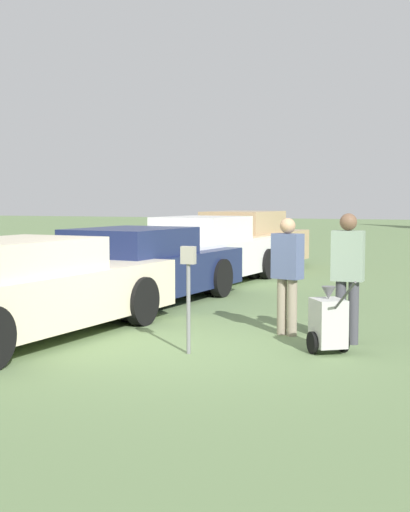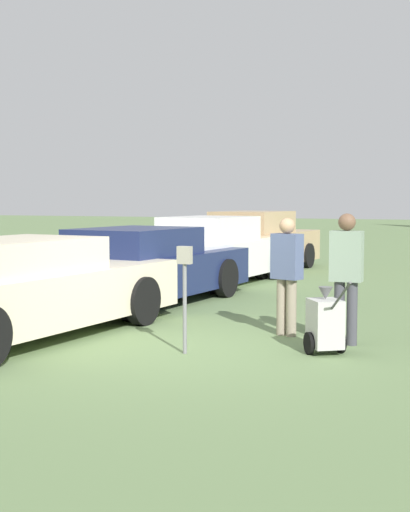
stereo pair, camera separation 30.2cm
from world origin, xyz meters
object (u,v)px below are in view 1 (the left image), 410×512
(parked_car_white, at_px, (205,253))
(parked_car_tan, at_px, (246,244))
(parked_car_cream, at_px, (24,291))
(parked_car_navy, at_px, (136,268))
(person_supervisor, at_px, (348,270))
(person_worker, at_px, (287,269))
(equipment_cart, at_px, (328,323))
(parking_meter, at_px, (188,279))

(parked_car_white, xyz_separation_m, parked_car_tan, (-0.00, 3.01, 0.02))
(parked_car_cream, xyz_separation_m, parked_car_navy, (-0.00, 3.43, 0.00))
(parked_car_cream, distance_m, parked_car_tan, 9.93)
(person_supervisor, bearing_deg, person_worker, -18.81)
(person_supervisor, bearing_deg, parked_car_white, -53.58)
(parked_car_white, xyz_separation_m, equipment_cart, (4.07, -6.26, -0.33))
(equipment_cart, bearing_deg, person_worker, 94.50)
(parking_meter, xyz_separation_m, equipment_cart, (1.62, 0.67, -0.55))
(person_worker, height_order, equipment_cart, person_worker)
(parked_car_tan, bearing_deg, parking_meter, -70.58)
(person_worker, bearing_deg, parked_car_navy, -11.17)
(parked_car_navy, relative_size, person_worker, 3.23)
(parked_car_cream, bearing_deg, parked_car_tan, 95.60)
(person_supervisor, bearing_deg, parking_meter, 36.92)
(parked_car_navy, relative_size, parked_car_tan, 1.03)
(parked_car_tan, distance_m, person_supervisor, 9.58)
(parked_car_cream, relative_size, equipment_cart, 5.44)
(parking_meter, distance_m, person_supervisor, 2.19)
(parked_car_navy, bearing_deg, parked_car_cream, -84.40)
(person_worker, bearing_deg, parking_meter, 80.21)
(parking_meter, bearing_deg, parked_car_tan, 103.83)
(parked_car_white, bearing_deg, equipment_cart, -51.38)
(parked_car_navy, relative_size, equipment_cart, 5.41)
(parked_car_cream, distance_m, parking_meter, 2.46)
(person_supervisor, xyz_separation_m, equipment_cart, (-0.12, -0.66, -0.61))
(parked_car_cream, height_order, parking_meter, parked_car_cream)
(parking_meter, bearing_deg, equipment_cart, 22.32)
(parking_meter, relative_size, person_worker, 0.81)
(parked_car_tan, xyz_separation_m, person_worker, (3.29, -8.31, 0.21))
(parked_car_navy, xyz_separation_m, person_worker, (3.29, -1.81, 0.27))
(parked_car_cream, bearing_deg, person_supervisor, 23.12)
(parked_car_navy, xyz_separation_m, equipment_cart, (4.07, -2.77, -0.29))
(parked_car_tan, relative_size, person_worker, 3.15)
(parked_car_cream, height_order, parked_car_navy, parked_car_navy)
(parking_meter, distance_m, equipment_cart, 1.84)
(person_worker, bearing_deg, person_supervisor, 179.16)
(parked_car_white, distance_m, person_supervisor, 7.00)
(person_worker, bearing_deg, parked_car_tan, -50.81)
(parked_car_tan, xyz_separation_m, equipment_cart, (4.07, -9.27, -0.35))
(parked_car_tan, distance_m, equipment_cart, 10.13)
(parked_car_white, distance_m, person_worker, 6.24)
(parked_car_tan, bearing_deg, parked_car_white, -84.40)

